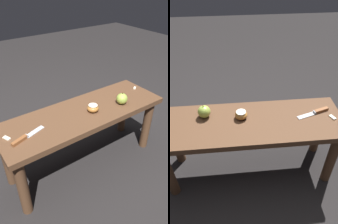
% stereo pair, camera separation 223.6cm
% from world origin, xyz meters
% --- Properties ---
extents(ground_plane, '(8.00, 8.00, 0.00)m').
position_xyz_m(ground_plane, '(0.00, 0.00, 0.00)').
color(ground_plane, black).
extents(wooden_bench, '(1.22, 0.41, 0.50)m').
position_xyz_m(wooden_bench, '(0.00, 0.00, 0.40)').
color(wooden_bench, brown).
rests_on(wooden_bench, ground_plane).
extents(knife, '(0.23, 0.10, 0.02)m').
position_xyz_m(knife, '(-0.46, -0.04, 0.51)').
color(knife, '#B7BABF').
rests_on(knife, wooden_bench).
extents(apple_whole, '(0.08, 0.08, 0.09)m').
position_xyz_m(apple_whole, '(0.29, -0.08, 0.54)').
color(apple_whole, '#9EB747').
rests_on(apple_whole, wooden_bench).
extents(apple_cut, '(0.08, 0.08, 0.05)m').
position_xyz_m(apple_cut, '(0.05, -0.04, 0.52)').
color(apple_cut, '#B27233').
rests_on(apple_cut, wooden_bench).
extents(apple_slice_near_knife, '(0.04, 0.05, 0.01)m').
position_xyz_m(apple_slice_near_knife, '(-0.54, 0.02, 0.50)').
color(apple_slice_near_knife, silver).
rests_on(apple_slice_near_knife, wooden_bench).
extents(apple_slice_center, '(0.04, 0.04, 0.01)m').
position_xyz_m(apple_slice_center, '(0.55, 0.04, 0.50)').
color(apple_slice_center, silver).
rests_on(apple_slice_center, wooden_bench).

